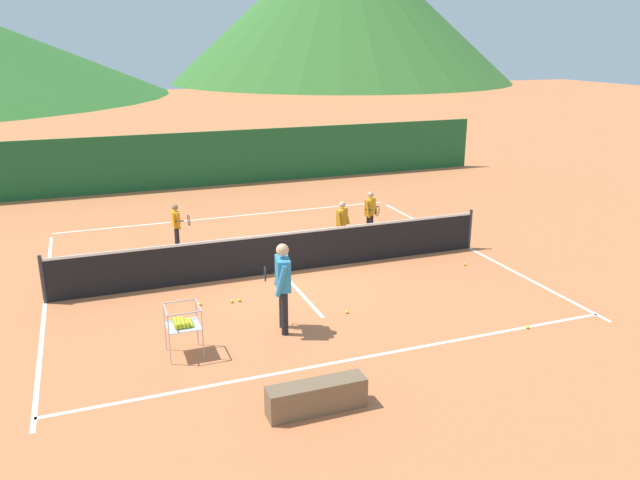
# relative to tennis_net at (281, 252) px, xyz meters

# --- Properties ---
(ground_plane) EXTENTS (120.00, 120.00, 0.00)m
(ground_plane) POSITION_rel_tennis_net_xyz_m (0.00, 0.00, -0.50)
(ground_plane) COLOR #C67042
(line_baseline_near) EXTENTS (10.35, 0.08, 0.01)m
(line_baseline_near) POSITION_rel_tennis_net_xyz_m (0.00, -4.52, -0.50)
(line_baseline_near) COLOR white
(line_baseline_near) RESTS_ON ground
(line_baseline_far) EXTENTS (10.35, 0.08, 0.01)m
(line_baseline_far) POSITION_rel_tennis_net_xyz_m (0.00, 5.29, -0.50)
(line_baseline_far) COLOR white
(line_baseline_far) RESTS_ON ground
(line_sideline_west) EXTENTS (0.08, 9.81, 0.01)m
(line_sideline_west) POSITION_rel_tennis_net_xyz_m (-5.18, 0.00, -0.50)
(line_sideline_west) COLOR white
(line_sideline_west) RESTS_ON ground
(line_sideline_east) EXTENTS (0.08, 9.81, 0.01)m
(line_sideline_east) POSITION_rel_tennis_net_xyz_m (5.18, 0.00, -0.50)
(line_sideline_east) COLOR white
(line_sideline_east) RESTS_ON ground
(line_service_center) EXTENTS (0.08, 5.50, 0.01)m
(line_service_center) POSITION_rel_tennis_net_xyz_m (0.00, 0.00, -0.50)
(line_service_center) COLOR white
(line_service_center) RESTS_ON ground
(tennis_net) EXTENTS (10.40, 0.08, 1.05)m
(tennis_net) POSITION_rel_tennis_net_xyz_m (0.00, 0.00, 0.00)
(tennis_net) COLOR #333338
(tennis_net) RESTS_ON ground
(instructor) EXTENTS (0.44, 0.83, 1.72)m
(instructor) POSITION_rel_tennis_net_xyz_m (-0.91, -3.01, 0.53)
(instructor) COLOR black
(instructor) RESTS_ON ground
(student_0) EXTENTS (0.41, 0.58, 1.19)m
(student_0) POSITION_rel_tennis_net_xyz_m (-2.01, 2.70, 0.22)
(student_0) COLOR black
(student_0) RESTS_ON ground
(student_1) EXTENTS (0.47, 0.44, 1.26)m
(student_1) POSITION_rel_tennis_net_xyz_m (2.04, 1.20, 0.26)
(student_1) COLOR black
(student_1) RESTS_ON ground
(student_2) EXTENTS (0.49, 0.67, 1.29)m
(student_2) POSITION_rel_tennis_net_xyz_m (3.14, 1.82, 0.28)
(student_2) COLOR black
(student_2) RESTS_ON ground
(ball_cart) EXTENTS (0.58, 0.58, 0.90)m
(ball_cart) POSITION_rel_tennis_net_xyz_m (-2.81, -3.31, 0.10)
(ball_cart) COLOR #B7B7BC
(ball_cart) RESTS_ON ground
(tennis_ball_0) EXTENTS (0.07, 0.07, 0.07)m
(tennis_ball_0) POSITION_rel_tennis_net_xyz_m (0.52, -2.71, -0.47)
(tennis_ball_0) COLOR yellow
(tennis_ball_0) RESTS_ON ground
(tennis_ball_1) EXTENTS (0.07, 0.07, 0.07)m
(tennis_ball_1) POSITION_rel_tennis_net_xyz_m (3.46, -4.58, -0.47)
(tennis_ball_1) COLOR yellow
(tennis_ball_1) RESTS_ON ground
(tennis_ball_2) EXTENTS (0.07, 0.07, 0.07)m
(tennis_ball_2) POSITION_rel_tennis_net_xyz_m (-1.36, -1.36, -0.47)
(tennis_ball_2) COLOR yellow
(tennis_ball_2) RESTS_ON ground
(tennis_ball_3) EXTENTS (0.07, 0.07, 0.07)m
(tennis_ball_3) POSITION_rel_tennis_net_xyz_m (4.30, -1.13, -0.47)
(tennis_ball_3) COLOR yellow
(tennis_ball_3) RESTS_ON ground
(tennis_ball_4) EXTENTS (0.07, 0.07, 0.07)m
(tennis_ball_4) POSITION_rel_tennis_net_xyz_m (-1.52, -1.37, -0.47)
(tennis_ball_4) COLOR yellow
(tennis_ball_4) RESTS_ON ground
(tennis_ball_5) EXTENTS (0.07, 0.07, 0.07)m
(tennis_ball_5) POSITION_rel_tennis_net_xyz_m (-2.16, -1.27, -0.47)
(tennis_ball_5) COLOR yellow
(tennis_ball_5) RESTS_ON ground
(windscreen_fence) EXTENTS (22.77, 0.08, 2.04)m
(windscreen_fence) POSITION_rel_tennis_net_xyz_m (0.00, 9.85, 0.52)
(windscreen_fence) COLOR #1E5B2D
(windscreen_fence) RESTS_ON ground
(courtside_bench) EXTENTS (1.50, 0.36, 0.46)m
(courtside_bench) POSITION_rel_tennis_net_xyz_m (-1.26, -5.77, -0.27)
(courtside_bench) COLOR brown
(courtside_bench) RESTS_ON ground
(hill_0) EXTENTS (43.90, 43.90, 19.28)m
(hill_0) POSITION_rel_tennis_net_xyz_m (28.78, 66.05, 9.14)
(hill_0) COLOR #38702D
(hill_0) RESTS_ON ground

